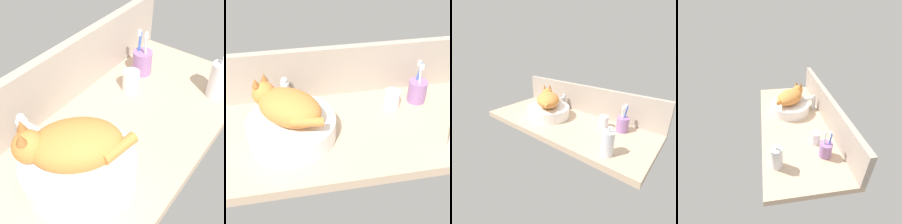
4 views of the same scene
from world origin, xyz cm
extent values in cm
cube|color=tan|center=(0.00, 0.00, -2.00)|extent=(125.28, 53.31, 4.00)
cube|color=#AD9E8E|center=(0.00, 24.86, 11.13)|extent=(125.28, 3.60, 22.26)
cylinder|color=white|center=(-16.45, -1.56, 4.14)|extent=(32.65, 32.65, 8.28)
ellipsoid|color=orange|center=(-16.45, -1.56, 13.78)|extent=(29.89, 29.47, 11.00)
sphere|color=orange|center=(-25.16, 6.52, 15.28)|extent=(8.80, 8.80, 8.80)
cone|color=#A4632D|center=(-27.39, 5.58, 20.68)|extent=(2.80, 2.80, 3.20)
cone|color=#A4632D|center=(-24.39, 8.81, 20.68)|extent=(2.80, 2.80, 3.20)
cylinder|color=orange|center=(-11.26, -11.59, 14.28)|extent=(11.35, 4.79, 3.20)
cylinder|color=silver|center=(-17.57, 19.26, 5.50)|extent=(3.60, 3.60, 11.00)
cylinder|color=silver|center=(-17.30, 14.27, 10.40)|extent=(2.73, 10.10, 2.20)
sphere|color=silver|center=(-17.57, 19.26, 12.20)|extent=(2.80, 2.80, 2.80)
cylinder|color=#996BA8|center=(37.88, 12.21, 4.82)|extent=(7.82, 7.82, 9.64)
cylinder|color=white|center=(37.65, 10.92, 8.90)|extent=(2.35, 1.16, 17.03)
cube|color=white|center=(37.65, 10.92, 17.40)|extent=(1.40, 0.84, 2.51)
cylinder|color=blue|center=(37.68, 14.12, 8.90)|extent=(3.42, 1.16, 16.96)
cube|color=white|center=(37.68, 14.12, 17.40)|extent=(1.55, 0.84, 2.56)
cylinder|color=white|center=(25.70, 9.33, 4.12)|extent=(6.42, 6.42, 8.23)
cylinder|color=silver|center=(25.70, 9.33, 2.28)|extent=(5.65, 5.65, 4.56)
camera|label=1|loc=(-54.34, -41.40, 74.64)|focal=50.00mm
camera|label=2|loc=(-15.51, -90.75, 79.39)|focal=50.00mm
camera|label=3|loc=(73.67, -91.31, 56.37)|focal=28.00mm
camera|label=4|loc=(111.05, -20.81, 82.02)|focal=28.00mm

